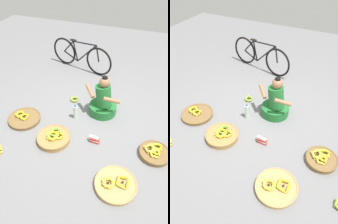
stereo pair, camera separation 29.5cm
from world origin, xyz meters
TOP-DOWN VIEW (x-y plane):
  - ground_plane at (0.00, 0.00)m, footprint 10.00×10.00m
  - vendor_woman_front at (0.20, 0.30)m, footprint 0.72×0.54m
  - bicycle_leaning at (-0.78, 1.74)m, footprint 1.66×0.46m
  - banana_basket_back_right at (-0.37, -0.67)m, footprint 0.56×0.56m
  - banana_basket_front_center at (1.25, -0.42)m, footprint 0.49×0.49m
  - banana_basket_front_right at (-1.10, -0.41)m, footprint 0.60×0.60m
  - banana_basket_front_left at (0.80, -1.14)m, footprint 0.59×0.59m
  - loose_bananas_mid_right at (-0.45, 0.46)m, footprint 0.20×0.20m
  - water_bottle at (-0.23, -0.03)m, footprint 0.08×0.08m
  - packet_carton_stack at (0.29, -0.49)m, footprint 0.18×0.07m

SIDE VIEW (x-z plane):
  - ground_plane at x=0.00m, z-range 0.00..0.00m
  - loose_bananas_mid_right at x=-0.45m, z-range -0.01..0.08m
  - banana_basket_front_right at x=-1.10m, z-range -0.03..0.11m
  - banana_basket_front_left at x=0.80m, z-range -0.03..0.11m
  - banana_basket_front_center at x=1.25m, z-range -0.02..0.13m
  - packet_carton_stack at x=0.29m, z-range 0.00..0.12m
  - banana_basket_back_right at x=-0.37m, z-range -0.03..0.15m
  - water_bottle at x=-0.23m, z-range -0.01..0.29m
  - vendor_woman_front at x=0.20m, z-range -0.15..0.67m
  - bicycle_leaning at x=-0.78m, z-range -0.01..0.73m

